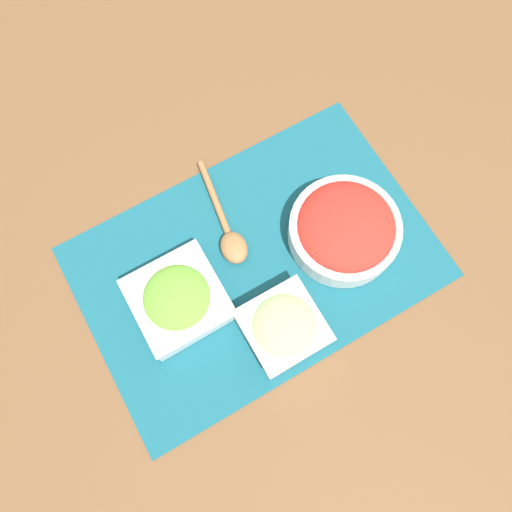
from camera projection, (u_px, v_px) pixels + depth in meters
name	position (u px, v px, depth m)	size (l,w,h in m)	color
ground_plane	(256.00, 262.00, 0.84)	(3.00, 3.00, 0.00)	brown
placemat	(256.00, 262.00, 0.84)	(0.58, 0.39, 0.00)	#195B6B
tomato_bowl	(345.00, 229.00, 0.82)	(0.18, 0.18, 0.07)	white
lettuce_bowl	(178.00, 298.00, 0.79)	(0.14, 0.14, 0.06)	white
cucumber_bowl	(283.00, 327.00, 0.77)	(0.12, 0.12, 0.06)	silver
wooden_spoon	(229.00, 235.00, 0.84)	(0.06, 0.20, 0.02)	#9E7042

